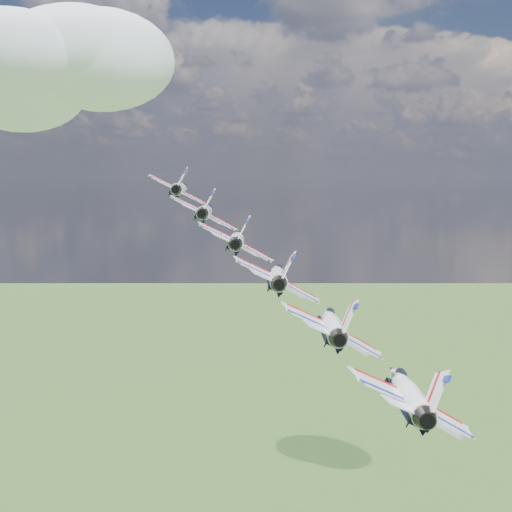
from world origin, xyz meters
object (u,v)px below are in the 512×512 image
(jet_1, at_px, (206,211))
(jet_4, at_px, (331,323))
(jet_0, at_px, (181,189))
(jet_5, at_px, (407,391))
(jet_2, at_px, (237,239))
(jet_3, at_px, (277,275))

(jet_1, relative_size, jet_4, 1.00)
(jet_0, height_order, jet_1, jet_0)
(jet_1, distance_m, jet_4, 35.88)
(jet_1, xyz_separation_m, jet_5, (30.19, -35.43, -11.04))
(jet_2, bearing_deg, jet_1, 112.46)
(jet_1, height_order, jet_2, jet_1)
(jet_1, bearing_deg, jet_4, -67.54)
(jet_0, bearing_deg, jet_4, -67.54)
(jet_1, relative_size, jet_3, 1.00)
(jet_0, bearing_deg, jet_5, -67.54)
(jet_0, relative_size, jet_4, 1.00)
(jet_3, bearing_deg, jet_5, -67.54)
(jet_1, relative_size, jet_2, 1.00)
(jet_2, bearing_deg, jet_4, -67.54)
(jet_0, xyz_separation_m, jet_5, (37.74, -44.29, -13.80))
(jet_3, distance_m, jet_5, 23.92)
(jet_0, relative_size, jet_3, 1.00)
(jet_0, relative_size, jet_1, 1.00)
(jet_2, relative_size, jet_5, 1.00)
(jet_1, xyz_separation_m, jet_4, (22.64, -26.57, -8.28))
(jet_3, bearing_deg, jet_0, 112.46)
(jet_2, height_order, jet_5, jet_2)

